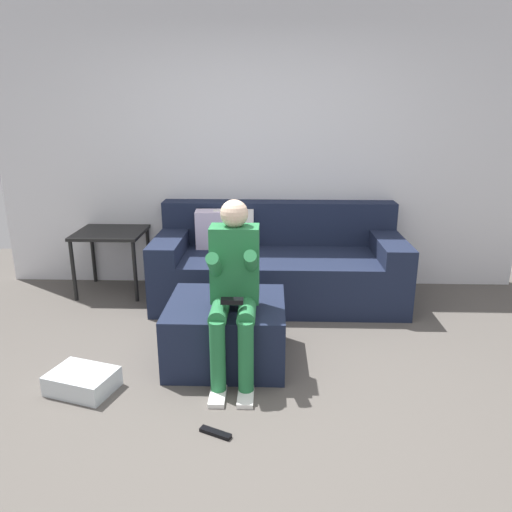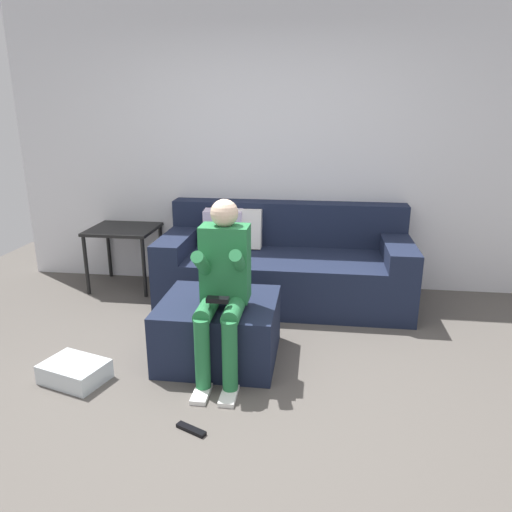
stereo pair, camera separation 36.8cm
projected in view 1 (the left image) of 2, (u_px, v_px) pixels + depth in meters
The scene contains 8 objects.
ground_plane at pixel (249, 408), 2.93m from camera, with size 6.69×6.69×0.00m, color #544F49.
wall_back at pixel (259, 146), 4.68m from camera, with size 5.15×0.10×2.78m, color silver.
couch_sectional at pixel (277, 265), 4.54m from camera, with size 2.25×0.97×0.87m.
ottoman at pixel (227, 331), 3.44m from camera, with size 0.82×0.74×0.44m, color #192138.
person_seated at pixel (234, 282), 3.13m from camera, with size 0.32×0.62×1.18m.
storage_bin at pixel (82, 381), 3.09m from camera, with size 0.40×0.29×0.13m, color silver.
side_table at pixel (111, 239), 4.65m from camera, with size 0.64×0.58×0.61m.
remote_near_ottoman at pixel (215, 433), 2.69m from camera, with size 0.19×0.04×0.02m, color black.
Camera 1 is at (0.13, -2.53, 1.75)m, focal length 33.91 mm.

